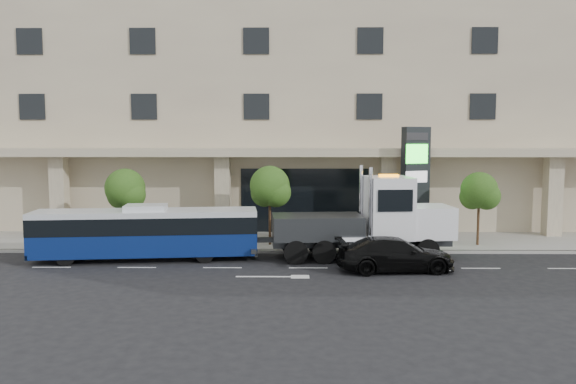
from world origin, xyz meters
The scene contains 11 objects.
ground centered at (0.00, 0.00, 0.00)m, with size 120.00×120.00×0.00m, color black.
sidewalk centered at (0.00, 5.00, 0.07)m, with size 120.00×6.00×0.15m, color gray.
curb centered at (0.00, 2.00, 0.07)m, with size 120.00×0.30×0.15m, color gray.
convention_center centered at (0.00, 15.42, 9.97)m, with size 60.00×17.60×20.00m.
tree_left centered at (-9.97, 3.59, 3.11)m, with size 2.27×2.20×4.22m.
tree_mid centered at (-1.97, 3.59, 3.26)m, with size 2.28×2.20×4.38m.
tree_right centered at (9.53, 3.59, 3.04)m, with size 2.10×2.00×4.04m.
city_bus centered at (-7.97, 0.17, 1.40)m, with size 11.07×3.46×2.76m.
tow_truck centered at (3.16, 0.72, 1.91)m, with size 10.21×3.17×4.63m.
black_sedan centered at (3.92, -2.05, 0.77)m, with size 2.16×5.31×1.54m, color black.
signage_pylon centered at (6.30, 5.03, 3.46)m, with size 1.72×1.16×6.53m.
Camera 1 is at (-0.67, -27.14, 5.92)m, focal length 35.00 mm.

